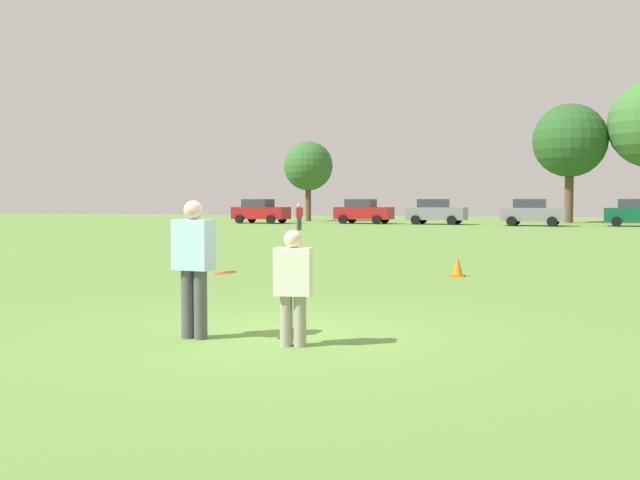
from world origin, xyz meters
name	(u,v)px	position (x,y,z in m)	size (l,w,h in m)	color
ground_plane	(281,335)	(0.00, 0.00, 0.00)	(143.49, 143.49, 0.00)	#608C3D
player_thrower	(194,261)	(-0.94, -0.57, 0.97)	(0.50, 0.32, 1.72)	#4C4C51
player_defender	(293,282)	(0.40, -0.65, 0.77)	(0.47, 0.32, 1.38)	gray
frisbee	(225,273)	(-0.46, -0.69, 0.85)	(0.27, 0.27, 0.08)	#E54C33
traffic_cone	(457,266)	(1.18, 8.09, 0.23)	(0.32, 0.32, 0.48)	#D8590C
parked_car_near_left	(260,211)	(-18.16, 42.96, 0.92)	(4.32, 2.46, 1.82)	maroon
parked_car_mid_left	(363,211)	(-10.57, 44.58, 0.92)	(4.32, 2.46, 1.82)	maroon
parked_car_center	(436,212)	(-5.15, 44.58, 0.92)	(4.32, 2.46, 1.82)	slate
parked_car_mid_right	(532,212)	(1.60, 43.24, 0.92)	(4.32, 2.46, 1.82)	slate
parked_car_near_right	(637,212)	(8.24, 44.43, 0.92)	(4.32, 2.46, 1.82)	#0C4C2D
bystander_far_jogger	(299,215)	(-11.10, 31.83, 0.86)	(0.47, 0.46, 1.52)	#4C4C51
tree_west_oak	(308,166)	(-16.64, 49.70, 4.57)	(4.09, 4.09, 6.64)	brown
tree_west_maple	(570,141)	(4.01, 51.42, 6.29)	(5.62, 5.62, 9.14)	brown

